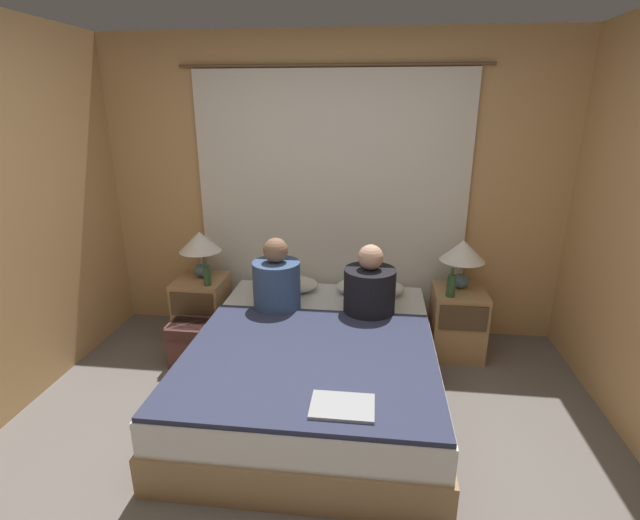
# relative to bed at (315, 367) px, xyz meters

# --- Properties ---
(ground_plane) EXTENTS (16.00, 16.00, 0.00)m
(ground_plane) POSITION_rel_bed_xyz_m (0.00, -0.82, -0.22)
(ground_plane) COLOR #66605B
(wall_back) EXTENTS (3.97, 0.06, 2.50)m
(wall_back) POSITION_rel_bed_xyz_m (0.00, 1.13, 1.03)
(wall_back) COLOR tan
(wall_back) RESTS_ON ground_plane
(curtain_panel) EXTENTS (2.45, 0.02, 2.24)m
(curtain_panel) POSITION_rel_bed_xyz_m (0.00, 1.07, 0.89)
(curtain_panel) COLOR silver
(curtain_panel) RESTS_ON ground_plane
(bed) EXTENTS (1.62, 2.03, 0.45)m
(bed) POSITION_rel_bed_xyz_m (0.00, 0.00, 0.00)
(bed) COLOR #99754C
(bed) RESTS_ON ground_plane
(nightstand_left) EXTENTS (0.40, 0.43, 0.55)m
(nightstand_left) POSITION_rel_bed_xyz_m (-1.07, 0.72, 0.05)
(nightstand_left) COLOR #A87F51
(nightstand_left) RESTS_ON ground_plane
(nightstand_right) EXTENTS (0.40, 0.43, 0.55)m
(nightstand_right) POSITION_rel_bed_xyz_m (1.07, 0.72, 0.05)
(nightstand_right) COLOR #A87F51
(nightstand_right) RESTS_ON ground_plane
(lamp_left) EXTENTS (0.35, 0.35, 0.39)m
(lamp_left) POSITION_rel_bed_xyz_m (-1.07, 0.78, 0.61)
(lamp_left) COLOR slate
(lamp_left) RESTS_ON nightstand_left
(lamp_right) EXTENTS (0.35, 0.35, 0.39)m
(lamp_right) POSITION_rel_bed_xyz_m (1.07, 0.78, 0.61)
(lamp_right) COLOR slate
(lamp_right) RESTS_ON nightstand_right
(pillow_left) EXTENTS (0.56, 0.35, 0.12)m
(pillow_left) POSITION_rel_bed_xyz_m (-0.36, 0.80, 0.29)
(pillow_left) COLOR silver
(pillow_left) RESTS_ON bed
(pillow_right) EXTENTS (0.56, 0.35, 0.12)m
(pillow_right) POSITION_rel_bed_xyz_m (0.36, 0.80, 0.29)
(pillow_right) COLOR silver
(pillow_right) RESTS_ON bed
(blanket_on_bed) EXTENTS (1.56, 1.37, 0.03)m
(blanket_on_bed) POSITION_rel_bed_xyz_m (0.00, -0.30, 0.24)
(blanket_on_bed) COLOR #2D334C
(blanket_on_bed) RESTS_ON bed
(person_left_in_bed) EXTENTS (0.36, 0.36, 0.57)m
(person_left_in_bed) POSITION_rel_bed_xyz_m (-0.34, 0.42, 0.45)
(person_left_in_bed) COLOR #38517A
(person_left_in_bed) RESTS_ON bed
(person_right_in_bed) EXTENTS (0.38, 0.38, 0.54)m
(person_right_in_bed) POSITION_rel_bed_xyz_m (0.35, 0.42, 0.44)
(person_right_in_bed) COLOR black
(person_right_in_bed) RESTS_ON bed
(beer_bottle_on_left_stand) EXTENTS (0.06, 0.06, 0.22)m
(beer_bottle_on_left_stand) POSITION_rel_bed_xyz_m (-0.95, 0.60, 0.41)
(beer_bottle_on_left_stand) COLOR #2D4C28
(beer_bottle_on_left_stand) RESTS_ON nightstand_left
(beer_bottle_on_right_stand) EXTENTS (0.07, 0.07, 0.23)m
(beer_bottle_on_right_stand) POSITION_rel_bed_xyz_m (0.97, 0.60, 0.42)
(beer_bottle_on_right_stand) COLOR #2D4C28
(beer_bottle_on_right_stand) RESTS_ON nightstand_right
(laptop_on_bed) EXTENTS (0.32, 0.23, 0.02)m
(laptop_on_bed) POSITION_rel_bed_xyz_m (0.24, -0.78, 0.27)
(laptop_on_bed) COLOR #9EA0A5
(laptop_on_bed) RESTS_ON blanket_on_bed
(backpack_on_floor) EXTENTS (0.30, 0.27, 0.35)m
(backpack_on_floor) POSITION_rel_bed_xyz_m (-1.02, 0.30, -0.02)
(backpack_on_floor) COLOR brown
(backpack_on_floor) RESTS_ON ground_plane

